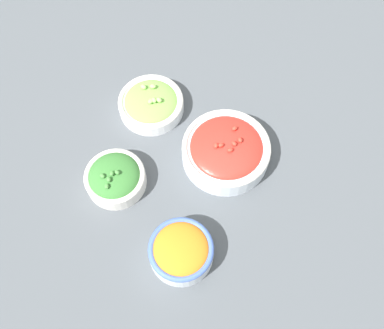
# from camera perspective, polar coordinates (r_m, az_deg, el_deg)

# --- Properties ---
(ground_plane) EXTENTS (3.00, 3.00, 0.00)m
(ground_plane) POSITION_cam_1_polar(r_m,az_deg,el_deg) (0.97, -0.00, -0.80)
(ground_plane) COLOR #4C5156
(bowl_broccoli) EXTENTS (0.13, 0.13, 0.07)m
(bowl_broccoli) POSITION_cam_1_polar(r_m,az_deg,el_deg) (0.94, -10.22, -1.70)
(bowl_broccoli) COLOR silver
(bowl_broccoli) RESTS_ON ground_plane
(bowl_carrots) EXTENTS (0.13, 0.13, 0.07)m
(bowl_carrots) POSITION_cam_1_polar(r_m,az_deg,el_deg) (0.87, -1.46, -11.41)
(bowl_carrots) COLOR silver
(bowl_carrots) RESTS_ON ground_plane
(bowl_cherry_tomatoes) EXTENTS (0.20, 0.20, 0.07)m
(bowl_cherry_tomatoes) POSITION_cam_1_polar(r_m,az_deg,el_deg) (0.96, 4.56, 1.92)
(bowl_cherry_tomatoes) COLOR silver
(bowl_cherry_tomatoes) RESTS_ON ground_plane
(bowl_lettuce) EXTENTS (0.16, 0.16, 0.06)m
(bowl_lettuce) POSITION_cam_1_polar(r_m,az_deg,el_deg) (1.04, -5.48, 8.14)
(bowl_lettuce) COLOR white
(bowl_lettuce) RESTS_ON ground_plane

